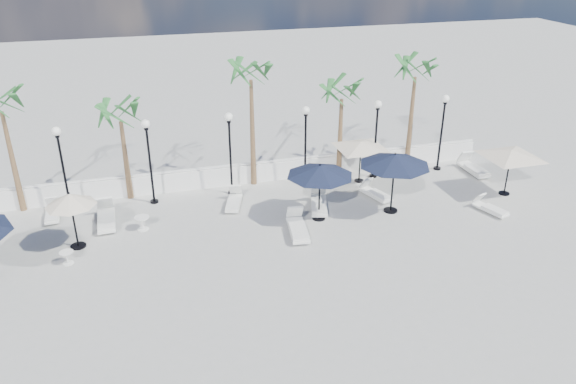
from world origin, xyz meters
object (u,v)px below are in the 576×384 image
object	(u,v)px
parasol_navy_right	(395,160)
parasol_cream_sq_a	(361,142)
parasol_navy_mid	(320,171)
lounger_8	(473,167)
lounger_4	(298,228)
lounger_5	(319,203)
parasol_cream_small	(70,200)
parasol_cream_sq_b	(512,150)
lounger_1	(52,213)
lounger_6	(376,193)
lounger_7	(490,208)
lounger_2	(234,201)
lounger_3	(106,218)

from	to	relation	value
parasol_navy_right	parasol_cream_sq_a	distance (m)	3.33
parasol_navy_mid	lounger_8	bearing A→B (deg)	16.10
lounger_4	parasol_navy_right	world-z (taller)	parasol_navy_right
parasol_navy_right	parasol_cream_sq_a	bearing A→B (deg)	91.93
lounger_5	parasol_cream_small	xyz separation A→B (m)	(-9.89, -0.54, 1.71)
parasol_cream_sq_a	parasol_cream_sq_b	world-z (taller)	parasol_cream_sq_b
lounger_8	parasol_cream_sq_a	distance (m)	6.14
parasol_navy_right	parasol_cream_small	distance (m)	12.80
lounger_1	parasol_navy_mid	size ratio (longest dim) A/B	0.63
lounger_6	lounger_7	distance (m)	4.93
lounger_1	lounger_8	xyz separation A→B (m)	(19.70, -0.57, 0.05)
lounger_6	parasol_navy_mid	size ratio (longest dim) A/B	0.66
parasol_navy_right	lounger_2	bearing A→B (deg)	160.01
lounger_5	lounger_6	world-z (taller)	lounger_5
lounger_7	parasol_cream_small	distance (m)	17.03
lounger_4	parasol_navy_mid	bearing A→B (deg)	46.57
parasol_navy_mid	parasol_cream_small	xyz separation A→B (m)	(-9.59, 0.32, -0.21)
lounger_7	parasol_navy_mid	size ratio (longest dim) A/B	0.61
lounger_1	parasol_cream_sq_a	world-z (taller)	parasol_cream_sq_a
parasol_cream_sq_a	lounger_3	bearing A→B (deg)	-174.13
parasol_cream_small	lounger_2	bearing A→B (deg)	15.95
lounger_5	parasol_cream_sq_a	distance (m)	3.99
lounger_3	parasol_cream_sq_b	size ratio (longest dim) A/B	0.47
lounger_3	lounger_6	xyz separation A→B (m)	(11.67, -0.69, -0.05)
lounger_2	lounger_6	distance (m)	6.38
lounger_4	lounger_5	size ratio (longest dim) A/B	1.01
lounger_5	parasol_cream_small	world-z (taller)	parasol_cream_small
lounger_5	parasol_navy_right	distance (m)	3.73
lounger_3	parasol_cream_small	world-z (taller)	parasol_cream_small
lounger_6	parasol_navy_mid	bearing A→B (deg)	-175.67
parasol_cream_sq_b	parasol_cream_small	size ratio (longest dim) A/B	2.00
lounger_2	parasol_navy_right	world-z (taller)	parasol_navy_right
lounger_4	lounger_7	xyz separation A→B (m)	(8.47, -0.45, -0.06)
lounger_7	parasol_navy_mid	xyz separation A→B (m)	(-7.26, 1.43, 1.98)
lounger_3	parasol_navy_right	world-z (taller)	parasol_navy_right
lounger_4	parasol_cream_sq_a	world-z (taller)	parasol_cream_sq_a
parasol_navy_right	parasol_cream_small	xyz separation A→B (m)	(-12.79, 0.50, -0.39)
parasol_cream_small	lounger_7	bearing A→B (deg)	-5.94
lounger_6	parasol_cream_sq_a	bearing A→B (deg)	73.34
lounger_3	lounger_5	xyz separation A→B (m)	(8.86, -1.07, -0.01)
lounger_6	lounger_3	bearing A→B (deg)	159.20
lounger_3	parasol_navy_right	bearing A→B (deg)	-11.53
lounger_5	lounger_8	bearing A→B (deg)	27.86
parasol_cream_sq_a	lounger_7	bearing A→B (deg)	-47.55
lounger_1	parasol_cream_sq_b	bearing A→B (deg)	-11.65
lounger_6	parasol_navy_right	size ratio (longest dim) A/B	0.61
lounger_2	lounger_7	distance (m)	11.05
lounger_2	parasol_navy_mid	xyz separation A→B (m)	(3.20, -2.15, 1.96)
lounger_6	parasol_cream_small	size ratio (longest dim) A/B	0.80
lounger_2	lounger_4	distance (m)	3.70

